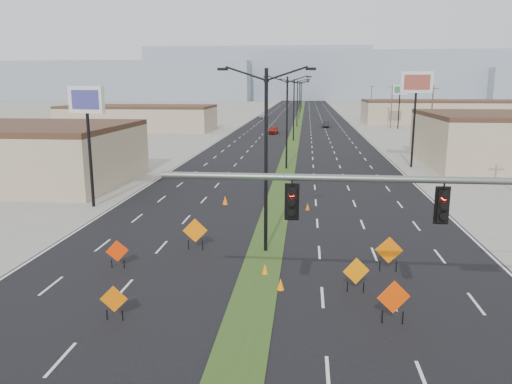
# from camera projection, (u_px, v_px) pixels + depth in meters

# --- Properties ---
(ground) EXTENTS (600.00, 600.00, 0.00)m
(ground) POSITION_uv_depth(u_px,v_px,m) (236.00, 370.00, 16.35)
(ground) COLOR gray
(ground) RESTS_ON ground
(road_surface) EXTENTS (25.00, 400.00, 0.02)m
(road_surface) POSITION_uv_depth(u_px,v_px,m) (297.00, 125.00, 113.59)
(road_surface) COLOR black
(road_surface) RESTS_ON ground
(median_strip) EXTENTS (2.00, 400.00, 0.04)m
(median_strip) POSITION_uv_depth(u_px,v_px,m) (297.00, 125.00, 113.59)
(median_strip) COLOR #2E4B1B
(median_strip) RESTS_ON ground
(building_sw_far) EXTENTS (30.00, 14.00, 4.50)m
(building_sw_far) POSITION_uv_depth(u_px,v_px,m) (139.00, 119.00, 101.68)
(building_sw_far) COLOR tan
(building_sw_far) RESTS_ON ground
(building_se_far) EXTENTS (44.00, 16.00, 5.00)m
(building_se_far) POSITION_uv_depth(u_px,v_px,m) (458.00, 113.00, 119.05)
(building_se_far) COLOR tan
(building_se_far) RESTS_ON ground
(mesa_west) EXTENTS (180.00, 50.00, 22.00)m
(mesa_west) POSITION_uv_depth(u_px,v_px,m) (103.00, 81.00, 298.11)
(mesa_west) COLOR #8895A8
(mesa_west) RESTS_ON ground
(mesa_center) EXTENTS (220.00, 50.00, 28.00)m
(mesa_center) POSITION_uv_depth(u_px,v_px,m) (371.00, 76.00, 301.17)
(mesa_center) COLOR #8895A8
(mesa_center) RESTS_ON ground
(mesa_backdrop) EXTENTS (140.00, 50.00, 32.00)m
(mesa_backdrop) POSITION_uv_depth(u_px,v_px,m) (259.00, 74.00, 327.09)
(mesa_backdrop) COLOR #8895A8
(mesa_backdrop) RESTS_ON ground
(signal_mast) EXTENTS (16.30, 0.60, 8.00)m
(signal_mast) POSITION_uv_depth(u_px,v_px,m) (500.00, 220.00, 16.44)
(signal_mast) COLOR slate
(signal_mast) RESTS_ON ground
(streetlight_0) EXTENTS (5.15, 0.24, 10.02)m
(streetlight_0) POSITION_uv_depth(u_px,v_px,m) (266.00, 155.00, 26.87)
(streetlight_0) COLOR black
(streetlight_0) RESTS_ON ground
(streetlight_1) EXTENTS (5.15, 0.24, 10.02)m
(streetlight_1) POSITION_uv_depth(u_px,v_px,m) (287.00, 120.00, 54.10)
(streetlight_1) COLOR black
(streetlight_1) RESTS_ON ground
(streetlight_2) EXTENTS (5.15, 0.24, 10.02)m
(streetlight_2) POSITION_uv_depth(u_px,v_px,m) (294.00, 108.00, 81.33)
(streetlight_2) COLOR black
(streetlight_2) RESTS_ON ground
(streetlight_3) EXTENTS (5.15, 0.24, 10.02)m
(streetlight_3) POSITION_uv_depth(u_px,v_px,m) (297.00, 102.00, 108.56)
(streetlight_3) COLOR black
(streetlight_3) RESTS_ON ground
(streetlight_4) EXTENTS (5.15, 0.24, 10.02)m
(streetlight_4) POSITION_uv_depth(u_px,v_px,m) (299.00, 98.00, 135.78)
(streetlight_4) COLOR black
(streetlight_4) RESTS_ON ground
(streetlight_5) EXTENTS (5.15, 0.24, 10.02)m
(streetlight_5) POSITION_uv_depth(u_px,v_px,m) (301.00, 96.00, 163.01)
(streetlight_5) COLOR black
(streetlight_5) RESTS_ON ground
(streetlight_6) EXTENTS (5.15, 0.24, 10.02)m
(streetlight_6) POSITION_uv_depth(u_px,v_px,m) (302.00, 94.00, 190.24)
(streetlight_6) COLOR black
(streetlight_6) RESTS_ON ground
(utility_pole_1) EXTENTS (1.60, 0.20, 9.00)m
(utility_pole_1) POSITION_uv_depth(u_px,v_px,m) (431.00, 116.00, 71.74)
(utility_pole_1) COLOR #4C3823
(utility_pole_1) RESTS_ON ground
(utility_pole_2) EXTENTS (1.60, 0.20, 9.00)m
(utility_pole_2) POSITION_uv_depth(u_px,v_px,m) (392.00, 106.00, 105.77)
(utility_pole_2) COLOR #4C3823
(utility_pole_2) RESTS_ON ground
(utility_pole_3) EXTENTS (1.60, 0.20, 9.00)m
(utility_pole_3) POSITION_uv_depth(u_px,v_px,m) (371.00, 101.00, 139.81)
(utility_pole_3) COLOR #4C3823
(utility_pole_3) RESTS_ON ground
(car_left) EXTENTS (1.86, 4.08, 1.36)m
(car_left) POSITION_uv_depth(u_px,v_px,m) (273.00, 130.00, 94.22)
(car_left) COLOR maroon
(car_left) RESTS_ON ground
(car_mid) EXTENTS (1.57, 4.04, 1.31)m
(car_mid) POSITION_uv_depth(u_px,v_px,m) (326.00, 124.00, 108.43)
(car_mid) COLOR black
(car_mid) RESTS_ON ground
(car_far) EXTENTS (2.42, 5.49, 1.57)m
(car_far) POSITION_uv_depth(u_px,v_px,m) (264.00, 115.00, 138.86)
(car_far) COLOR #A8AFB2
(car_far) RESTS_ON ground
(construction_sign_0) EXTENTS (1.05, 0.46, 1.49)m
(construction_sign_0) POSITION_uv_depth(u_px,v_px,m) (117.00, 252.00, 25.20)
(construction_sign_0) COLOR #EA3304
(construction_sign_0) RESTS_ON ground
(construction_sign_1) EXTENTS (1.10, 0.14, 1.46)m
(construction_sign_1) POSITION_uv_depth(u_px,v_px,m) (114.00, 300.00, 19.61)
(construction_sign_1) COLOR #D55F04
(construction_sign_1) RESTS_ON ground
(construction_sign_2) EXTENTS (1.37, 0.23, 1.84)m
(construction_sign_2) POSITION_uv_depth(u_px,v_px,m) (195.00, 232.00, 27.96)
(construction_sign_2) COLOR orange
(construction_sign_2) RESTS_ON ground
(construction_sign_3) EXTENTS (1.32, 0.37, 1.80)m
(construction_sign_3) POSITION_uv_depth(u_px,v_px,m) (394.00, 299.00, 19.27)
(construction_sign_3) COLOR #E33D04
(construction_sign_3) RESTS_ON ground
(construction_sign_4) EXTENTS (1.20, 0.36, 1.65)m
(construction_sign_4) POSITION_uv_depth(u_px,v_px,m) (356.00, 272.00, 22.22)
(construction_sign_4) COLOR orange
(construction_sign_4) RESTS_ON ground
(construction_sign_5) EXTENTS (1.37, 0.07, 1.83)m
(construction_sign_5) POSITION_uv_depth(u_px,v_px,m) (389.00, 251.00, 24.68)
(construction_sign_5) COLOR #DB6004
(construction_sign_5) RESTS_ON ground
(cone_0) EXTENTS (0.42, 0.42, 0.57)m
(cone_0) POSITION_uv_depth(u_px,v_px,m) (281.00, 284.00, 22.64)
(cone_0) COLOR orange
(cone_0) RESTS_ON ground
(cone_1) EXTENTS (0.39, 0.39, 0.56)m
(cone_1) POSITION_uv_depth(u_px,v_px,m) (265.00, 269.00, 24.50)
(cone_1) COLOR orange
(cone_1) RESTS_ON ground
(cone_2) EXTENTS (0.42, 0.42, 0.54)m
(cone_2) POSITION_uv_depth(u_px,v_px,m) (308.00, 207.00, 37.06)
(cone_2) COLOR #DF5804
(cone_2) RESTS_ON ground
(cone_3) EXTENTS (0.46, 0.46, 0.69)m
(cone_3) POSITION_uv_depth(u_px,v_px,m) (225.00, 200.00, 38.75)
(cone_3) COLOR #FF6A05
(cone_3) RESTS_ON ground
(pole_sign_west) EXTENTS (2.95, 1.06, 9.06)m
(pole_sign_west) POSITION_uv_depth(u_px,v_px,m) (87.00, 109.00, 36.69)
(pole_sign_west) COLOR black
(pole_sign_west) RESTS_ON ground
(pole_sign_east_near) EXTENTS (3.45, 0.57, 10.54)m
(pole_sign_east_near) POSITION_uv_depth(u_px,v_px,m) (416.00, 89.00, 54.61)
(pole_sign_east_near) COLOR black
(pole_sign_east_near) RESTS_ON ground
(pole_sign_east_far) EXTENTS (2.97, 0.58, 9.05)m
(pole_sign_east_far) POSITION_uv_depth(u_px,v_px,m) (400.00, 93.00, 103.62)
(pole_sign_east_far) COLOR black
(pole_sign_east_far) RESTS_ON ground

